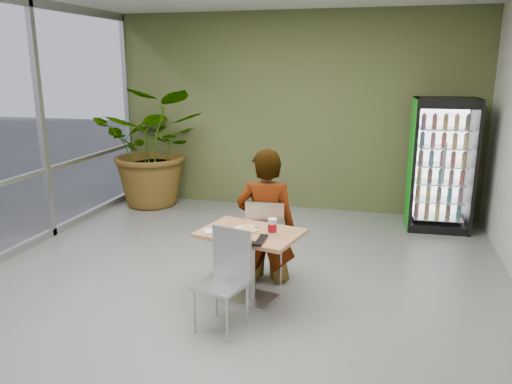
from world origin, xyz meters
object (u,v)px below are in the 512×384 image
chair_near (226,271)px  potted_plant (155,147)px  dining_table (250,251)px  chair_far (266,234)px  cafeteria_tray (244,239)px  soda_cup (272,227)px  beverage_fridge (441,165)px  seated_woman (266,229)px

chair_near → potted_plant: bearing=138.6°
dining_table → chair_near: (-0.08, -0.53, 0.00)m
dining_table → chair_near: chair_near is taller
dining_table → potted_plant: bearing=129.3°
chair_far → cafeteria_tray: 0.79m
soda_cup → beverage_fridge: (1.80, 3.02, 0.13)m
soda_cup → cafeteria_tray: soda_cup is taller
chair_near → seated_woman: bearing=98.8°
seated_woman → cafeteria_tray: size_ratio=4.41×
seated_woman → soda_cup: bearing=103.7°
soda_cup → potted_plant: 4.21m
chair_far → soda_cup: chair_far is taller
chair_far → potted_plant: 3.70m
soda_cup → seated_woman: bearing=109.3°
cafeteria_tray → soda_cup: bearing=44.2°
chair_far → cafeteria_tray: (-0.03, -0.76, 0.21)m
potted_plant → chair_near: bearing=-55.9°
beverage_fridge → soda_cup: bearing=-124.0°
dining_table → cafeteria_tray: cafeteria_tray is taller
seated_woman → potted_plant: potted_plant is taller
soda_cup → beverage_fridge: size_ratio=0.08×
dining_table → potted_plant: size_ratio=0.55×
seated_woman → beverage_fridge: size_ratio=0.94×
chair_far → potted_plant: potted_plant is taller
beverage_fridge → dining_table: bearing=-127.5°
chair_far → cafeteria_tray: size_ratio=2.31×
cafeteria_tray → chair_near: bearing=-108.3°
beverage_fridge → potted_plant: bearing=175.3°
dining_table → chair_near: 0.53m
seated_woman → beverage_fridge: beverage_fridge is taller
potted_plant → cafeteria_tray: bearing=-52.8°
dining_table → soda_cup: bearing=-9.6°
potted_plant → chair_far: bearing=-45.2°
cafeteria_tray → dining_table: bearing=92.0°
dining_table → chair_far: chair_far is taller
dining_table → seated_woman: seated_woman is taller
dining_table → beverage_fridge: (2.04, 2.98, 0.42)m
dining_table → seated_woman: size_ratio=0.61×
cafeteria_tray → potted_plant: size_ratio=0.20×
chair_far → beverage_fridge: (2.00, 2.48, 0.40)m
cafeteria_tray → chair_far: bearing=87.9°
chair_far → beverage_fridge: 3.21m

